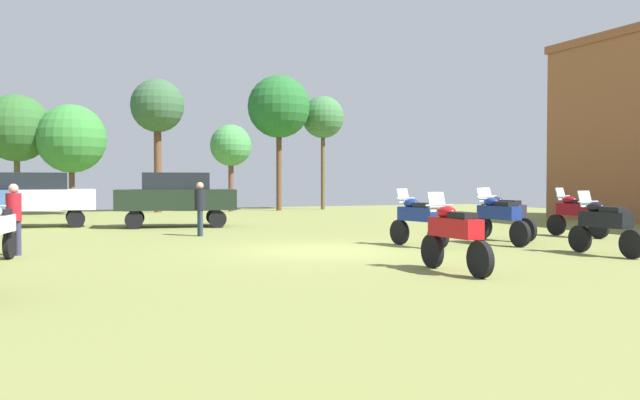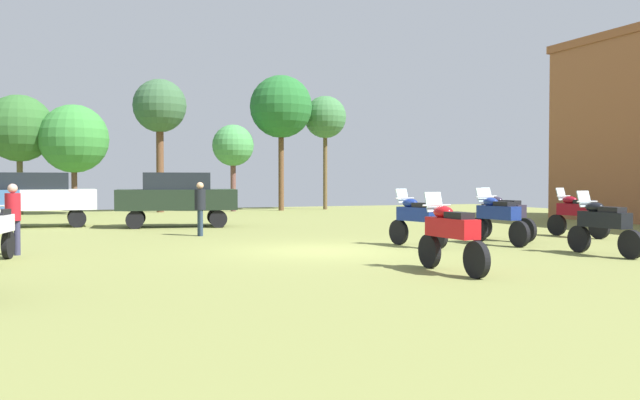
# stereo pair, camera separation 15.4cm
# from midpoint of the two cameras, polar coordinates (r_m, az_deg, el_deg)

# --- Properties ---
(ground_plane) EXTENTS (44.00, 52.00, 0.02)m
(ground_plane) POSITION_cam_midpoint_polar(r_m,az_deg,el_deg) (16.59, 0.59, -4.33)
(ground_plane) COLOR olive
(motorcycle_1) EXTENTS (0.71, 2.13, 1.49)m
(motorcycle_1) POSITION_cam_midpoint_polar(r_m,az_deg,el_deg) (21.95, 21.01, -1.03)
(motorcycle_1) COLOR black
(motorcycle_1) RESTS_ON ground
(motorcycle_2) EXTENTS (0.62, 2.16, 1.48)m
(motorcycle_2) POSITION_cam_midpoint_polar(r_m,az_deg,el_deg) (16.85, 23.00, -1.87)
(motorcycle_2) COLOR black
(motorcycle_2) RESTS_ON ground
(motorcycle_3) EXTENTS (0.62, 2.28, 1.51)m
(motorcycle_3) POSITION_cam_midpoint_polar(r_m,az_deg,el_deg) (18.78, 14.96, -1.38)
(motorcycle_3) COLOR black
(motorcycle_3) RESTS_ON ground
(motorcycle_5) EXTENTS (0.72, 2.11, 1.50)m
(motorcycle_5) POSITION_cam_midpoint_polar(r_m,az_deg,el_deg) (17.70, 8.39, -1.55)
(motorcycle_5) COLOR black
(motorcycle_5) RESTS_ON ground
(motorcycle_8) EXTENTS (0.73, 2.26, 1.51)m
(motorcycle_8) POSITION_cam_midpoint_polar(r_m,az_deg,el_deg) (20.15, 15.35, -1.18)
(motorcycle_8) COLOR black
(motorcycle_8) RESTS_ON ground
(motorcycle_9) EXTENTS (0.62, 2.21, 1.50)m
(motorcycle_9) POSITION_cam_midpoint_polar(r_m,az_deg,el_deg) (12.87, 11.31, -2.78)
(motorcycle_9) COLOR black
(motorcycle_9) RESTS_ON ground
(car_2) EXTENTS (4.53, 2.44, 2.00)m
(car_2) POSITION_cam_midpoint_polar(r_m,az_deg,el_deg) (25.42, -11.81, 0.39)
(car_2) COLOR black
(car_2) RESTS_ON ground
(car_3) EXTENTS (4.31, 1.82, 2.00)m
(car_3) POSITION_cam_midpoint_polar(r_m,az_deg,el_deg) (26.88, -22.80, 0.36)
(car_3) COLOR black
(car_3) RESTS_ON ground
(person_1) EXTENTS (0.34, 0.34, 1.67)m
(person_1) POSITION_cam_midpoint_polar(r_m,az_deg,el_deg) (21.20, -9.86, -0.39)
(person_1) COLOR #243446
(person_1) RESTS_ON ground
(person_3) EXTENTS (0.37, 0.37, 1.65)m
(person_3) POSITION_cam_midpoint_polar(r_m,az_deg,el_deg) (17.00, -24.22, -1.07)
(person_3) COLOR #31314C
(person_3) RESTS_ON ground
(tree_1) EXTENTS (3.41, 3.41, 5.50)m
(tree_1) POSITION_cam_midpoint_polar(r_m,az_deg,el_deg) (36.04, -19.92, 4.86)
(tree_1) COLOR brown
(tree_1) RESTS_ON ground
(tree_2) EXTENTS (2.48, 2.48, 6.67)m
(tree_2) POSITION_cam_midpoint_polar(r_m,az_deg,el_deg) (40.01, 0.55, 6.92)
(tree_2) COLOR brown
(tree_2) RESTS_ON ground
(tree_3) EXTENTS (2.84, 2.84, 7.13)m
(tree_3) POSITION_cam_midpoint_polar(r_m,az_deg,el_deg) (37.47, -13.24, 7.58)
(tree_3) COLOR brown
(tree_3) RESTS_ON ground
(tree_7) EXTENTS (3.53, 3.53, 7.65)m
(tree_7) POSITION_cam_midpoint_polar(r_m,az_deg,el_deg) (38.65, -3.19, 7.81)
(tree_7) COLOR brown
(tree_7) RESTS_ON ground
(tree_8) EXTENTS (2.28, 2.28, 4.79)m
(tree_8) POSITION_cam_midpoint_polar(r_m,az_deg,el_deg) (37.65, -7.22, 4.52)
(tree_8) COLOR brown
(tree_8) RESTS_ON ground
(tree_9) EXTENTS (3.34, 3.34, 5.98)m
(tree_9) POSITION_cam_midpoint_polar(r_m,az_deg,el_deg) (36.97, -23.90, 5.52)
(tree_9) COLOR brown
(tree_9) RESTS_ON ground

